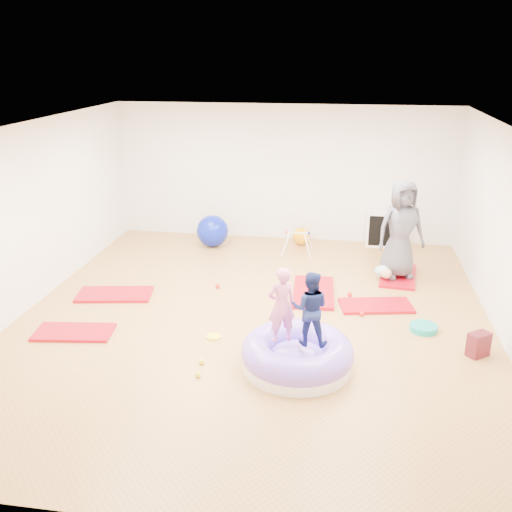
# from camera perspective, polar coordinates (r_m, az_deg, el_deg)

# --- Properties ---
(room) EXTENTS (7.01, 8.01, 2.81)m
(room) POSITION_cam_1_polar(r_m,az_deg,el_deg) (8.07, -0.33, 2.62)
(room) COLOR #B98842
(room) RESTS_ON ground
(gym_mat_front_left) EXTENTS (1.15, 0.68, 0.05)m
(gym_mat_front_left) POSITION_cam_1_polar(r_m,az_deg,el_deg) (8.57, -17.74, -7.27)
(gym_mat_front_left) COLOR #B20C13
(gym_mat_front_left) RESTS_ON ground
(gym_mat_mid_left) EXTENTS (1.28, 0.79, 0.05)m
(gym_mat_mid_left) POSITION_cam_1_polar(r_m,az_deg,el_deg) (9.65, -13.95, -3.75)
(gym_mat_mid_left) COLOR #B20C13
(gym_mat_mid_left) RESTS_ON ground
(gym_mat_center_back) EXTENTS (0.72, 1.34, 0.05)m
(gym_mat_center_back) POSITION_cam_1_polar(r_m,az_deg,el_deg) (9.49, 5.78, -3.61)
(gym_mat_center_back) COLOR #B20C13
(gym_mat_center_back) RESTS_ON ground
(gym_mat_right) EXTENTS (1.20, 0.76, 0.05)m
(gym_mat_right) POSITION_cam_1_polar(r_m,az_deg,el_deg) (9.17, 11.90, -4.88)
(gym_mat_right) COLOR #B20C13
(gym_mat_right) RESTS_ON ground
(gym_mat_rear_right) EXTENTS (0.73, 1.26, 0.05)m
(gym_mat_rear_right) POSITION_cam_1_polar(r_m,az_deg,el_deg) (10.44, 14.01, -1.91)
(gym_mat_rear_right) COLOR #B20C13
(gym_mat_rear_right) RESTS_ON ground
(inflatable_cushion) EXTENTS (1.43, 1.43, 0.45)m
(inflatable_cushion) POSITION_cam_1_polar(r_m,az_deg,el_deg) (7.31, 4.15, -9.85)
(inflatable_cushion) COLOR white
(inflatable_cushion) RESTS_ON ground
(child_pink) EXTENTS (0.43, 0.37, 0.98)m
(child_pink) POSITION_cam_1_polar(r_m,az_deg,el_deg) (7.00, 2.57, -4.55)
(child_pink) COLOR pink
(child_pink) RESTS_ON inflatable_cushion
(child_navy) EXTENTS (0.47, 0.38, 0.95)m
(child_navy) POSITION_cam_1_polar(r_m,az_deg,el_deg) (6.97, 5.45, -4.87)
(child_navy) COLOR navy
(child_navy) RESTS_ON inflatable_cushion
(adult_caregiver) EXTENTS (0.97, 0.79, 1.71)m
(adult_caregiver) POSITION_cam_1_polar(r_m,az_deg,el_deg) (10.09, 14.29, 2.61)
(adult_caregiver) COLOR #4B4C57
(adult_caregiver) RESTS_ON gym_mat_rear_right
(infant) EXTENTS (0.39, 0.39, 0.23)m
(infant) POSITION_cam_1_polar(r_m,az_deg,el_deg) (10.17, 12.86, -1.55)
(infant) COLOR #A0D4E8
(infant) RESTS_ON gym_mat_rear_right
(ball_pit_balls) EXTENTS (2.47, 2.85, 0.07)m
(ball_pit_balls) POSITION_cam_1_polar(r_m,az_deg,el_deg) (8.30, 1.32, -7.05)
(ball_pit_balls) COLOR red
(ball_pit_balls) RESTS_ON ground
(exercise_ball_blue) EXTENTS (0.65, 0.65, 0.65)m
(exercise_ball_blue) POSITION_cam_1_polar(r_m,az_deg,el_deg) (11.67, -4.37, 2.52)
(exercise_ball_blue) COLOR #0A19AD
(exercise_ball_blue) RESTS_ON ground
(exercise_ball_orange) EXTENTS (0.37, 0.37, 0.37)m
(exercise_ball_orange) POSITION_cam_1_polar(r_m,az_deg,el_deg) (11.80, 4.56, 2.00)
(exercise_ball_orange) COLOR #EC9E07
(exercise_ball_orange) RESTS_ON ground
(infant_play_gym) EXTENTS (0.59, 0.56, 0.46)m
(infant_play_gym) POSITION_cam_1_polar(r_m,az_deg,el_deg) (11.21, 4.16, 1.67)
(infant_play_gym) COLOR white
(infant_play_gym) RESTS_ON ground
(cube_shelf) EXTENTS (0.72, 0.36, 0.72)m
(cube_shelf) POSITION_cam_1_polar(r_m,az_deg,el_deg) (11.94, 12.68, 2.66)
(cube_shelf) COLOR white
(cube_shelf) RESTS_ON ground
(balance_disc) EXTENTS (0.39, 0.39, 0.09)m
(balance_disc) POSITION_cam_1_polar(r_m,az_deg,el_deg) (8.59, 16.41, -6.91)
(balance_disc) COLOR #11968E
(balance_disc) RESTS_ON ground
(backpack) EXTENTS (0.33, 0.31, 0.33)m
(backpack) POSITION_cam_1_polar(r_m,az_deg,el_deg) (8.10, 21.36, -8.24)
(backpack) COLOR maroon
(backpack) RESTS_ON ground
(yellow_toy) EXTENTS (0.21, 0.21, 0.03)m
(yellow_toy) POSITION_cam_1_polar(r_m,az_deg,el_deg) (8.08, -4.25, -8.06)
(yellow_toy) COLOR #FBF626
(yellow_toy) RESTS_ON ground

